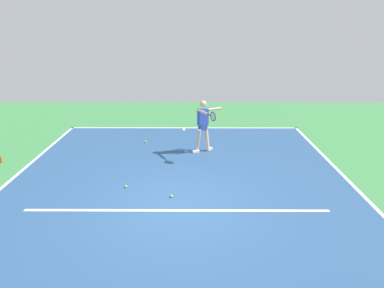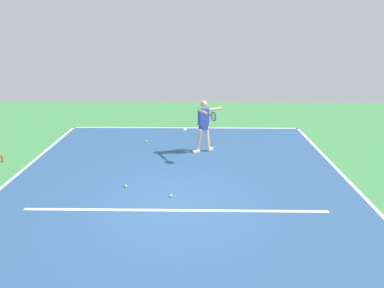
% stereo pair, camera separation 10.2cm
% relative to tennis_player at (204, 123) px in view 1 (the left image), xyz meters
% --- Properties ---
extents(ground_plane, '(22.32, 22.32, 0.00)m').
position_rel_tennis_player_xyz_m(ground_plane, '(0.72, 3.57, -1.01)').
color(ground_plane, '#428E4C').
extents(court_surface, '(9.45, 12.71, 0.00)m').
position_rel_tennis_player_xyz_m(court_surface, '(0.72, 3.57, -1.01)').
color(court_surface, '#2D5484').
rests_on(court_surface, ground_plane).
extents(court_line_baseline_near, '(9.45, 0.10, 0.01)m').
position_rel_tennis_player_xyz_m(court_line_baseline_near, '(0.72, -2.74, -1.01)').
color(court_line_baseline_near, white).
rests_on(court_line_baseline_near, ground_plane).
extents(court_line_sideline_left, '(0.10, 12.71, 0.01)m').
position_rel_tennis_player_xyz_m(court_line_sideline_left, '(-3.95, 3.57, -1.01)').
color(court_line_sideline_left, white).
rests_on(court_line_sideline_left, ground_plane).
extents(court_line_service, '(7.09, 0.10, 0.01)m').
position_rel_tennis_player_xyz_m(court_line_service, '(0.72, 3.83, -1.01)').
color(court_line_service, white).
rests_on(court_line_service, ground_plane).
extents(court_line_centre_mark, '(0.10, 0.30, 0.01)m').
position_rel_tennis_player_xyz_m(court_line_centre_mark, '(0.72, -2.54, -1.01)').
color(court_line_centre_mark, white).
rests_on(court_line_centre_mark, ground_plane).
extents(tennis_player, '(1.00, 1.38, 1.76)m').
position_rel_tennis_player_xyz_m(tennis_player, '(0.00, 0.00, 0.00)').
color(tennis_player, beige).
rests_on(tennis_player, ground_plane).
extents(tennis_ball_far_corner, '(0.07, 0.07, 0.07)m').
position_rel_tennis_player_xyz_m(tennis_ball_far_corner, '(2.12, 2.68, -0.98)').
color(tennis_ball_far_corner, '#CCE033').
rests_on(tennis_ball_far_corner, ground_plane).
extents(tennis_ball_by_sideline, '(0.07, 0.07, 0.07)m').
position_rel_tennis_player_xyz_m(tennis_ball_by_sideline, '(2.09, -0.90, -0.98)').
color(tennis_ball_by_sideline, '#C6E53D').
rests_on(tennis_ball_by_sideline, ground_plane).
extents(tennis_ball_near_service_line, '(0.07, 0.07, 0.07)m').
position_rel_tennis_player_xyz_m(tennis_ball_near_service_line, '(0.88, 3.20, -0.98)').
color(tennis_ball_near_service_line, '#CCE033').
rests_on(tennis_ball_near_service_line, ground_plane).
extents(water_bottle, '(0.07, 0.07, 0.22)m').
position_rel_tennis_player_xyz_m(water_bottle, '(6.33, 1.02, -0.90)').
color(water_bottle, '#D84C1E').
rests_on(water_bottle, ground_plane).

